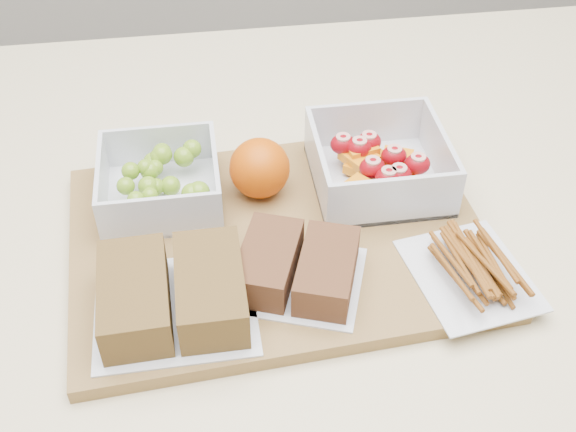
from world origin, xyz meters
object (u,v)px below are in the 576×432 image
Objects in this scene: cutting_board at (279,240)px; grape_container at (162,181)px; fruit_container at (378,166)px; sandwich_bag_center at (297,267)px; orange at (260,168)px; sandwich_bag_left at (173,294)px; pretzel_bag at (472,266)px.

grape_container is (-0.11, 0.08, 0.03)m from cutting_board.
sandwich_bag_center is (-0.11, -0.13, -0.00)m from fruit_container.
grape_container is at bearing 177.98° from fruit_container.
fruit_container reaches higher than cutting_board.
orange is 0.44× the size of sandwich_bag_left.
grape_container is at bearing 151.25° from pretzel_bag.
sandwich_bag_center is (0.12, -0.14, -0.00)m from grape_container.
sandwich_bag_center is at bearing 173.93° from pretzel_bag.
cutting_board is 2.78× the size of sandwich_bag_center.
fruit_container reaches higher than sandwich_bag_left.
sandwich_bag_left is 1.04× the size of pretzel_bag.
fruit_container is 0.93× the size of sandwich_bag_center.
cutting_board is 2.93× the size of pretzel_bag.
fruit_container reaches higher than grape_container.
orange is 0.45× the size of pretzel_bag.
grape_container is at bearing 92.47° from sandwich_bag_left.
grape_container is 0.23m from fruit_container.
grape_container is at bearing 176.86° from orange.
grape_container is 0.19m from sandwich_bag_center.
sandwich_bag_left reaches higher than sandwich_bag_center.
grape_container is at bearing 131.25° from sandwich_bag_center.
sandwich_bag_left is (-0.23, -0.15, -0.00)m from fruit_container.
sandwich_bag_center reaches higher than cutting_board.
grape_container reaches higher than sandwich_bag_center.
sandwich_bag_left is at bearing -170.39° from sandwich_bag_center.
fruit_container reaches higher than pretzel_bag.
orange is at bearing 95.05° from cutting_board.
grape_container is 0.87× the size of pretzel_bag.
cutting_board is 0.14m from sandwich_bag_left.
pretzel_bag is (0.19, -0.15, -0.02)m from orange.
cutting_board is 0.14m from grape_container.
sandwich_bag_left is at bearing -87.53° from grape_container.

